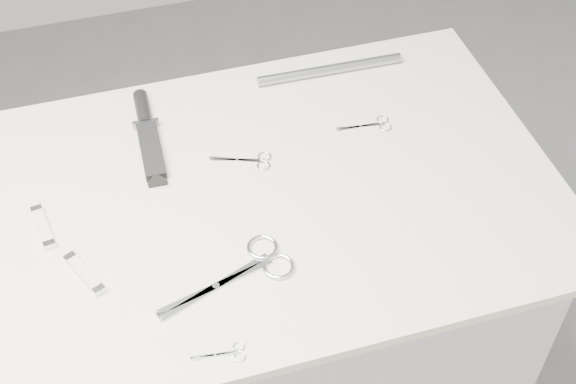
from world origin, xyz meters
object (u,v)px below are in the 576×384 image
object	(u,v)px
pocket_knife_a	(43,227)
pocket_knife_b	(84,273)
embroidery_scissors_b	(252,161)
embroidery_scissors_a	(373,125)
plinth	(278,334)
metal_rail	(330,69)
large_shears	(251,267)
tiny_scissors	(226,353)
sheathed_knife	(147,131)

from	to	relation	value
pocket_knife_a	pocket_knife_b	bearing A→B (deg)	-164.54
embroidery_scissors_b	embroidery_scissors_a	bearing A→B (deg)	26.39
embroidery_scissors_a	pocket_knife_b	xyz separation A→B (m)	(-0.57, -0.20, 0.00)
plinth	embroidery_scissors_b	xyz separation A→B (m)	(-0.02, 0.08, 0.47)
metal_rail	large_shears	bearing A→B (deg)	-122.62
pocket_knife_a	metal_rail	bearing A→B (deg)	-75.99
tiny_scissors	metal_rail	size ratio (longest dim) A/B	0.27
plinth	pocket_knife_a	bearing A→B (deg)	177.18
embroidery_scissors_b	tiny_scissors	size ratio (longest dim) A/B	1.37
embroidery_scissors_a	metal_rail	world-z (taller)	metal_rail
tiny_scissors	pocket_knife_a	world-z (taller)	pocket_knife_a
pocket_knife_a	pocket_knife_b	world-z (taller)	same
plinth	embroidery_scissors_a	world-z (taller)	embroidery_scissors_a
plinth	pocket_knife_b	distance (m)	0.60
embroidery_scissors_b	pocket_knife_a	bearing A→B (deg)	-151.37
sheathed_knife	pocket_knife_b	bearing A→B (deg)	155.20
pocket_knife_b	embroidery_scissors_a	bearing A→B (deg)	-95.36
sheathed_knife	metal_rail	size ratio (longest dim) A/B	0.78
sheathed_knife	pocket_knife_a	distance (m)	0.28
plinth	metal_rail	bearing A→B (deg)	55.00
plinth	embroidery_scissors_a	distance (m)	0.53
tiny_scissors	sheathed_knife	distance (m)	0.51
embroidery_scissors_a	embroidery_scissors_b	size ratio (longest dim) A/B	0.95
embroidery_scissors_a	sheathed_knife	bearing A→B (deg)	172.46
embroidery_scissors_b	tiny_scissors	world-z (taller)	same
plinth	sheathed_knife	world-z (taller)	sheathed_knife
embroidery_scissors_b	tiny_scissors	xyz separation A→B (m)	(-0.14, -0.38, -0.00)
plinth	pocket_knife_a	xyz separation A→B (m)	(-0.40, 0.02, 0.48)
embroidery_scissors_a	tiny_scissors	size ratio (longest dim) A/B	1.29
pocket_knife_a	sheathed_knife	bearing A→B (deg)	-58.17
embroidery_scissors_b	pocket_knife_b	xyz separation A→B (m)	(-0.32, -0.18, 0.00)
tiny_scissors	sheathed_knife	size ratio (longest dim) A/B	0.34
embroidery_scissors_a	pocket_knife_b	distance (m)	0.60
pocket_knife_b	plinth	bearing A→B (deg)	-99.08
large_shears	sheathed_knife	size ratio (longest dim) A/B	0.98
embroidery_scissors_a	embroidery_scissors_b	bearing A→B (deg)	-167.91
large_shears	pocket_knife_a	xyz separation A→B (m)	(-0.31, 0.18, 0.00)
tiny_scissors	pocket_knife_a	distance (m)	0.40
pocket_knife_b	embroidery_scissors_b	bearing A→B (deg)	-86.45
embroidery_scissors_a	pocket_knife_b	world-z (taller)	pocket_knife_b
embroidery_scissors_b	metal_rail	bearing A→B (deg)	62.73
tiny_scissors	pocket_knife_a	bearing A→B (deg)	133.41
large_shears	embroidery_scissors_b	size ratio (longest dim) A/B	2.09
plinth	sheathed_knife	xyz separation A→B (m)	(-0.19, 0.20, 0.48)
embroidery_scissors_a	pocket_knife_a	size ratio (longest dim) A/B	1.06
sheathed_knife	embroidery_scissors_a	bearing A→B (deg)	-101.09
plinth	pocket_knife_b	bearing A→B (deg)	-164.03
pocket_knife_b	large_shears	bearing A→B (deg)	-128.37
pocket_knife_a	metal_rail	world-z (taller)	metal_rail
plinth	large_shears	xyz separation A→B (m)	(-0.09, -0.16, 0.47)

